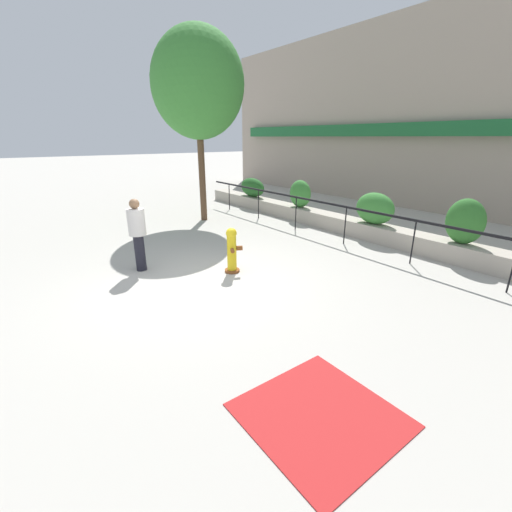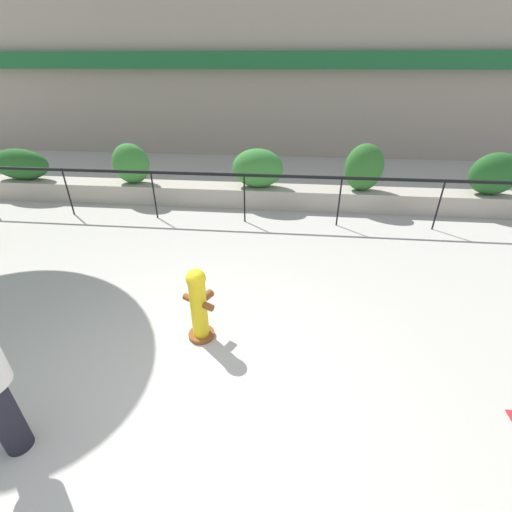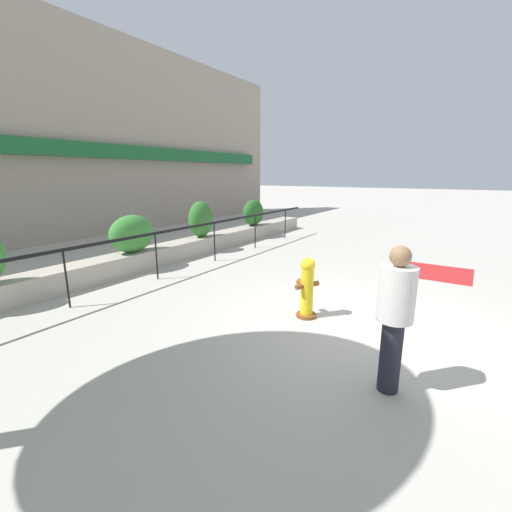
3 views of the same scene
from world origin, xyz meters
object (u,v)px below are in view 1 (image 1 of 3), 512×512
object	(u,v)px
hedge_bush_2	(375,208)
fire_hydrant	(232,250)
pedestrian	(137,230)
street_tree	(197,85)
hedge_bush_3	(465,221)
hedge_bush_0	(252,187)
hedge_bush_1	(300,194)

from	to	relation	value
hedge_bush_2	fire_hydrant	bearing A→B (deg)	-93.22
hedge_bush_2	fire_hydrant	xyz separation A→B (m)	(-0.28, -5.04, -0.43)
fire_hydrant	pedestrian	distance (m)	2.26
pedestrian	street_tree	bearing A→B (deg)	135.38
hedge_bush_3	street_tree	size ratio (longest dim) A/B	0.17
fire_hydrant	hedge_bush_2	bearing A→B (deg)	86.78
hedge_bush_0	fire_hydrant	size ratio (longest dim) A/B	1.45
hedge_bush_0	fire_hydrant	world-z (taller)	hedge_bush_0
street_tree	pedestrian	bearing A→B (deg)	-44.62
fire_hydrant	street_tree	bearing A→B (deg)	158.38
hedge_bush_3	pedestrian	xyz separation A→B (m)	(-4.30, -6.74, -0.08)
hedge_bush_2	street_tree	size ratio (longest dim) A/B	0.19
hedge_bush_0	pedestrian	world-z (taller)	pedestrian
fire_hydrant	street_tree	world-z (taller)	street_tree
street_tree	hedge_bush_3	bearing A→B (deg)	20.00
fire_hydrant	hedge_bush_0	bearing A→B (deg)	140.55
hedge_bush_0	hedge_bush_3	bearing A→B (deg)	0.00
hedge_bush_2	hedge_bush_3	size ratio (longest dim) A/B	1.12
hedge_bush_1	street_tree	xyz separation A→B (m)	(-2.22, -2.96, 3.75)
hedge_bush_1	hedge_bush_2	size ratio (longest dim) A/B	0.80
hedge_bush_0	street_tree	distance (m)	4.93
fire_hydrant	street_tree	distance (m)	7.04
street_tree	pedestrian	distance (m)	6.58
hedge_bush_0	street_tree	bearing A→B (deg)	-73.49
street_tree	hedge_bush_1	bearing A→B (deg)	53.13
hedge_bush_3	street_tree	xyz separation A→B (m)	(-8.13, -2.96, 3.69)
hedge_bush_0	hedge_bush_2	distance (m)	6.41
hedge_bush_0	hedge_bush_2	world-z (taller)	hedge_bush_2
hedge_bush_1	hedge_bush_3	world-z (taller)	hedge_bush_3
hedge_bush_2	hedge_bush_1	bearing A→B (deg)	180.00
hedge_bush_2	fire_hydrant	world-z (taller)	hedge_bush_2
fire_hydrant	pedestrian	xyz separation A→B (m)	(-1.41, -1.70, 0.44)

